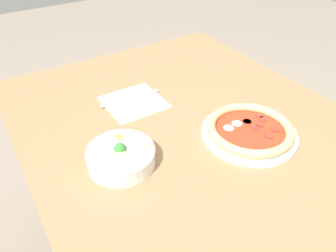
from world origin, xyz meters
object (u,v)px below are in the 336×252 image
object	(u,v)px
pizza	(250,130)
fork	(138,105)
knife	(133,98)
bowl	(121,156)

from	to	relation	value
pizza	fork	distance (m)	0.37
pizza	knife	bearing A→B (deg)	28.52
bowl	fork	distance (m)	0.28
fork	knife	xyz separation A→B (m)	(0.05, -0.01, -0.00)
pizza	bowl	distance (m)	0.38
pizza	knife	size ratio (longest dim) A/B	1.30
pizza	fork	world-z (taller)	pizza
pizza	fork	bearing A→B (deg)	33.30
pizza	knife	world-z (taller)	pizza
pizza	fork	size ratio (longest dim) A/B	1.50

